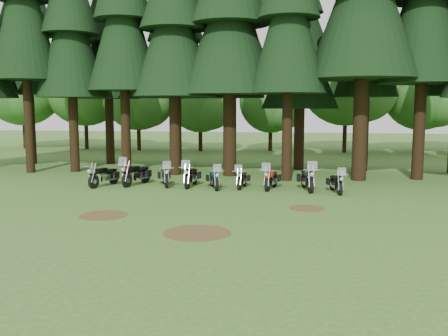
{
  "coord_description": "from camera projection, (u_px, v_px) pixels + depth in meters",
  "views": [
    {
      "loc": [
        4.32,
        -19.31,
        4.03
      ],
      "look_at": [
        0.44,
        5.0,
        1.0
      ],
      "focal_mm": 40.0,
      "sensor_mm": 36.0,
      "label": 1
    }
  ],
  "objects": [
    {
      "name": "motorcycle_2",
      "position": [
        165.0,
        177.0,
        25.53
      ],
      "size": [
        1.04,
        2.15,
        1.39
      ],
      "rotation": [
        0.0,
        0.0,
        0.37
      ],
      "color": "black",
      "rests_on": "ground"
    },
    {
      "name": "pine_front_5",
      "position": [
        230.0,
        0.0,
        28.11
      ],
      "size": [
        5.81,
        5.81,
        16.72
      ],
      "color": "black",
      "rests_on": "ground"
    },
    {
      "name": "motorcycle_7",
      "position": [
        307.0,
        180.0,
        24.11
      ],
      "size": [
        0.75,
        2.47,
        1.55
      ],
      "rotation": [
        0.0,
        0.0,
        0.18
      ],
      "color": "black",
      "rests_on": "ground"
    },
    {
      "name": "decid_4",
      "position": [
        274.0,
        103.0,
        45.11
      ],
      "size": [
        5.93,
        5.76,
        7.41
      ],
      "color": "black",
      "rests_on": "ground"
    },
    {
      "name": "motorcycle_8",
      "position": [
        336.0,
        184.0,
        23.44
      ],
      "size": [
        0.63,
        2.1,
        1.32
      ],
      "rotation": [
        0.0,
        0.0,
        0.18
      ],
      "color": "black",
      "rests_on": "ground"
    },
    {
      "name": "pine_back_4",
      "position": [
        301.0,
        39.0,
        31.43
      ],
      "size": [
        4.94,
        4.94,
        13.78
      ],
      "color": "black",
      "rests_on": "ground"
    },
    {
      "name": "dirt_patch_2",
      "position": [
        197.0,
        233.0,
        16.01
      ],
      "size": [
        2.2,
        2.2,
        0.01
      ],
      "primitive_type": "cylinder",
      "color": "#4C3D1E",
      "rests_on": "ground"
    },
    {
      "name": "motorcycle_5",
      "position": [
        242.0,
        179.0,
        24.86
      ],
      "size": [
        0.41,
        2.04,
        1.28
      ],
      "rotation": [
        0.0,
        0.0,
        -0.06
      ],
      "color": "black",
      "rests_on": "ground"
    },
    {
      "name": "pine_back_1",
      "position": [
        107.0,
        24.0,
        34.41
      ],
      "size": [
        4.52,
        4.52,
        16.22
      ],
      "color": "black",
      "rests_on": "ground"
    },
    {
      "name": "decid_1",
      "position": [
        87.0,
        88.0,
        47.13
      ],
      "size": [
        7.91,
        7.69,
        9.88
      ],
      "color": "black",
      "rests_on": "ground"
    },
    {
      "name": "decid_3",
      "position": [
        203.0,
        101.0,
        44.91
      ],
      "size": [
        6.12,
        5.95,
        7.65
      ],
      "color": "black",
      "rests_on": "ground"
    },
    {
      "name": "pine_back_3",
      "position": [
        231.0,
        17.0,
        31.65
      ],
      "size": [
        4.35,
        4.35,
        16.2
      ],
      "color": "black",
      "rests_on": "ground"
    },
    {
      "name": "ground",
      "position": [
        194.0,
        207.0,
        20.09
      ],
      "size": [
        120.0,
        120.0,
        0.0
      ],
      "primitive_type": "plane",
      "color": "#376522",
      "rests_on": "ground"
    },
    {
      "name": "motorcycle_1",
      "position": [
        136.0,
        175.0,
        25.76
      ],
      "size": [
        0.92,
        2.48,
        1.57
      ],
      "rotation": [
        0.0,
        0.0,
        -0.25
      ],
      "color": "black",
      "rests_on": "ground"
    },
    {
      "name": "pine_back_2",
      "position": [
        176.0,
        21.0,
        33.7
      ],
      "size": [
        4.85,
        4.85,
        16.3
      ],
      "color": "black",
      "rests_on": "ground"
    },
    {
      "name": "decid_6",
      "position": [
        426.0,
        93.0,
        43.6
      ],
      "size": [
        7.06,
        6.86,
        8.82
      ],
      "color": "black",
      "rests_on": "ground"
    },
    {
      "name": "dirt_patch_0",
      "position": [
        104.0,
        215.0,
        18.6
      ],
      "size": [
        1.8,
        1.8,
        0.01
      ],
      "primitive_type": "cylinder",
      "color": "#4C3D1E",
      "rests_on": "ground"
    },
    {
      "name": "pine_back_5",
      "position": [
        368.0,
        11.0,
        30.24
      ],
      "size": [
        3.94,
        3.94,
        16.33
      ],
      "color": "black",
      "rests_on": "ground"
    },
    {
      "name": "motorcycle_6",
      "position": [
        271.0,
        180.0,
        24.51
      ],
      "size": [
        0.65,
        2.25,
        1.41
      ],
      "rotation": [
        0.0,
        0.0,
        -0.17
      ],
      "color": "black",
      "rests_on": "ground"
    },
    {
      "name": "pine_back_0",
      "position": [
        25.0,
        14.0,
        34.12
      ],
      "size": [
        5.0,
        5.0,
        17.21
      ],
      "color": "black",
      "rests_on": "ground"
    },
    {
      "name": "motorcycle_0",
      "position": [
        104.0,
        177.0,
        25.4
      ],
      "size": [
        0.76,
        2.27,
        0.94
      ],
      "rotation": [
        0.0,
        0.0,
        -0.27
      ],
      "color": "black",
      "rests_on": "ground"
    },
    {
      "name": "decid_2",
      "position": [
        140.0,
        97.0,
        45.4
      ],
      "size": [
        6.72,
        6.53,
        8.4
      ],
      "color": "black",
      "rests_on": "ground"
    },
    {
      "name": "decid_5",
      "position": [
        351.0,
        81.0,
        43.23
      ],
      "size": [
        8.45,
        8.21,
        10.56
      ],
      "color": "black",
      "rests_on": "ground"
    },
    {
      "name": "dirt_patch_1",
      "position": [
        307.0,
        208.0,
        19.87
      ],
      "size": [
        1.4,
        1.4,
        0.01
      ],
      "primitive_type": "cylinder",
      "color": "#4C3D1E",
      "rests_on": "ground"
    },
    {
      "name": "motorcycle_4",
      "position": [
        214.0,
        180.0,
        24.65
      ],
      "size": [
        0.93,
        2.09,
        1.34
      ],
      "rotation": [
        0.0,
        0.0,
        0.33
      ],
      "color": "black",
      "rests_on": "ground"
    },
    {
      "name": "decid_0",
      "position": [
        25.0,
        87.0,
        47.59
      ],
      "size": [
        8.0,
        7.78,
        10.0
      ],
      "color": "black",
      "rests_on": "ground"
    },
    {
      "name": "pine_front_4",
      "position": [
        173.0,
        6.0,
        28.62
      ],
      "size": [
        4.95,
        4.95,
        16.33
      ],
      "color": "black",
      "rests_on": "ground"
    },
    {
      "name": "pine_front_2",
      "position": [
        70.0,
        12.0,
        30.06
      ],
      "size": [
        4.32,
        4.32,
        16.22
      ],
      "color": "black",
      "rests_on": "ground"
    },
    {
      "name": "motorcycle_3",
      "position": [
        191.0,
        177.0,
        25.28
      ],
      "size": [
        0.44,
        2.33,
        1.47
      ],
      "rotation": [
        0.0,
        0.0,
        -0.01
      ],
      "color": "black",
      "rests_on": "ground"
    }
  ]
}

